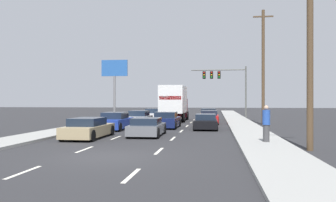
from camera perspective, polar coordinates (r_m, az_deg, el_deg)
name	(u,v)px	position (r m, az deg, el deg)	size (l,w,h in m)	color
ground_plane	(178,120)	(38.51, 1.61, -3.21)	(140.00, 140.00, 0.00)	#2B2B2D
sidewalk_right	(241,123)	(33.37, 11.87, -3.60)	(2.52, 80.00, 0.14)	#9E9E99
sidewalk_left	(107,122)	(34.95, -9.98, -3.43)	(2.52, 80.00, 0.14)	#9E9E99
lane_markings	(174,122)	(35.30, 1.05, -3.51)	(3.54, 62.00, 0.01)	silver
car_white	(153,114)	(41.30, -2.43, -2.21)	(1.89, 4.32, 1.25)	white
car_silver	(139,118)	(33.57, -4.77, -2.72)	(1.98, 4.48, 1.24)	#B7BABF
car_blue	(115,122)	(26.85, -8.64, -3.35)	(1.88, 4.64, 1.32)	#1E389E
car_tan	(88,129)	(20.98, -12.93, -4.42)	(1.93, 4.57, 1.20)	tan
box_truck	(174,102)	(37.10, 1.04, -0.09)	(2.63, 7.79, 3.71)	white
car_navy	(166,121)	(28.13, -0.26, -3.22)	(1.98, 4.32, 1.30)	#141E4C
car_gray	(147,127)	(21.77, -3.46, -4.33)	(1.99, 4.12, 1.14)	slate
car_orange	(209,115)	(40.10, 6.67, -2.23)	(1.97, 4.45, 1.30)	orange
car_red	(209,118)	(33.44, 6.79, -2.71)	(1.82, 4.43, 1.26)	red
car_black	(206,122)	(27.22, 6.20, -3.42)	(1.90, 4.73, 1.16)	black
traffic_signal_mast	(220,78)	(45.32, 8.60, 3.69)	(7.06, 0.69, 6.59)	#595B56
utility_pole_near	(310,53)	(16.64, 22.26, 7.23)	(1.80, 0.28, 8.29)	brown
utility_pole_mid	(263,66)	(32.92, 15.34, 5.58)	(1.80, 0.28, 10.46)	brown
roadside_billboard	(114,76)	(52.18, -8.77, 4.07)	(3.93, 0.36, 8.22)	slate
pedestrian_near_corner	(266,123)	(18.15, 15.80, -3.57)	(0.38, 0.38, 1.83)	#3F3F42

